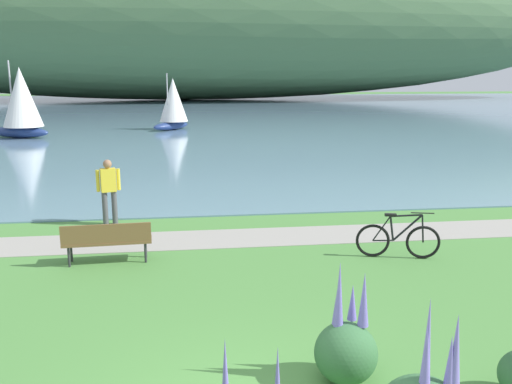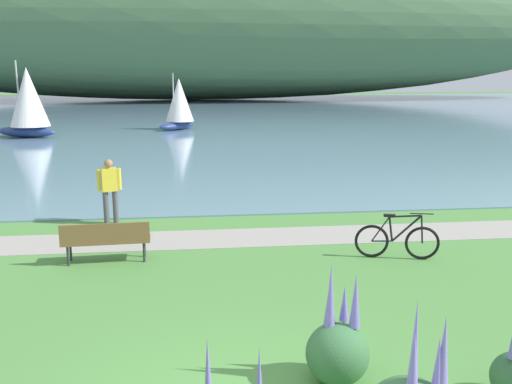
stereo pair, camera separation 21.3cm
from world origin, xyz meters
TOP-DOWN VIEW (x-y plane):
  - bay_water at (0.00, 49.31)m, footprint 180.00×80.00m
  - distant_hillside at (-0.27, 73.79)m, footprint 118.60×28.00m
  - shoreline_path at (0.00, 7.26)m, footprint 60.00×1.50m
  - park_bench_near_camera at (-2.38, 5.87)m, footprint 1.82×0.58m
  - bicycle_leaning_near_bench at (3.72, 5.44)m, footprint 1.73×0.48m
  - person_at_shoreline at (-2.72, 8.90)m, footprint 0.59×0.31m
  - echium_bush_far_cluster at (1.24, 0.93)m, footprint 0.81×0.81m
  - sailboat_nearest_to_shore at (-10.30, 28.84)m, footprint 3.98×2.93m
  - sailboat_mid_bay at (-1.52, 32.51)m, footprint 2.95×3.07m

SIDE VIEW (x-z plane):
  - shoreline_path at x=0.00m, z-range 0.00..0.01m
  - bay_water at x=0.00m, z-range 0.00..0.04m
  - bicycle_leaning_near_bench at x=3.72m, z-range -0.11..0.90m
  - echium_bush_far_cluster at x=1.24m, z-range -0.35..1.26m
  - park_bench_near_camera at x=-2.38m, z-range 0.08..0.96m
  - person_at_shoreline at x=-2.72m, z-range 0.12..1.83m
  - sailboat_mid_bay at x=-1.52m, z-range -0.07..3.70m
  - sailboat_nearest_to_shore at x=-10.30m, z-range -0.09..4.42m
  - distant_hillside at x=-0.27m, z-range 0.04..21.67m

